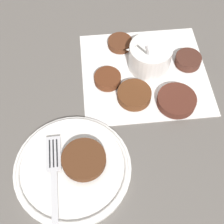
# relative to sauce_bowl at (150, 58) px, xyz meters

# --- Properties ---
(ground_plane) EXTENTS (4.00, 4.00, 0.00)m
(ground_plane) POSITION_rel_sauce_bowl_xyz_m (0.00, 0.01, -0.03)
(ground_plane) COLOR #605B56
(napkin) EXTENTS (0.33, 0.31, 0.00)m
(napkin) POSITION_rel_sauce_bowl_xyz_m (0.01, 0.02, -0.03)
(napkin) COLOR white
(napkin) RESTS_ON ground_plane
(sauce_bowl) EXTENTS (0.11, 0.10, 0.12)m
(sauce_bowl) POSITION_rel_sauce_bowl_xyz_m (0.00, 0.00, 0.00)
(sauce_bowl) COLOR white
(sauce_bowl) RESTS_ON napkin
(fritter_0) EXTENTS (0.06, 0.06, 0.02)m
(fritter_0) POSITION_rel_sauce_bowl_xyz_m (0.10, 0.05, -0.02)
(fritter_0) COLOR #592C18
(fritter_0) RESTS_ON napkin
(fritter_1) EXTENTS (0.08, 0.08, 0.02)m
(fritter_1) POSITION_rel_sauce_bowl_xyz_m (0.04, 0.10, -0.02)
(fritter_1) COLOR #593019
(fritter_1) RESTS_ON napkin
(fritter_2) EXTENTS (0.06, 0.06, 0.02)m
(fritter_2) POSITION_rel_sauce_bowl_xyz_m (0.07, -0.06, -0.02)
(fritter_2) COLOR #532C19
(fritter_2) RESTS_ON napkin
(fritter_3) EXTENTS (0.09, 0.09, 0.02)m
(fritter_3) POSITION_rel_sauce_bowl_xyz_m (-0.06, 0.11, -0.02)
(fritter_3) COLOR #51271C
(fritter_3) RESTS_ON napkin
(fritter_4) EXTENTS (0.06, 0.06, 0.02)m
(fritter_4) POSITION_rel_sauce_bowl_xyz_m (-0.09, -0.01, -0.02)
(fritter_4) COLOR #47261D
(fritter_4) RESTS_ON napkin
(serving_plate) EXTENTS (0.23, 0.23, 0.02)m
(serving_plate) POSITION_rel_sauce_bowl_xyz_m (0.16, 0.27, -0.02)
(serving_plate) COLOR white
(serving_plate) RESTS_ON ground_plane
(fritter_on_plate) EXTENTS (0.09, 0.09, 0.02)m
(fritter_on_plate) POSITION_rel_sauce_bowl_xyz_m (0.14, 0.26, -0.01)
(fritter_on_plate) COLOR #512D19
(fritter_on_plate) RESTS_ON serving_plate
(fork) EXTENTS (0.05, 0.20, 0.00)m
(fork) POSITION_rel_sauce_bowl_xyz_m (0.19, 0.28, -0.01)
(fork) COLOR silver
(fork) RESTS_ON serving_plate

